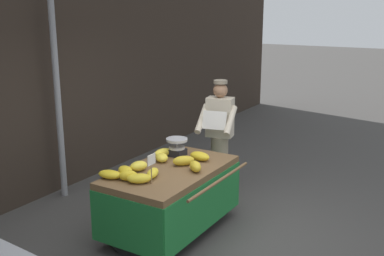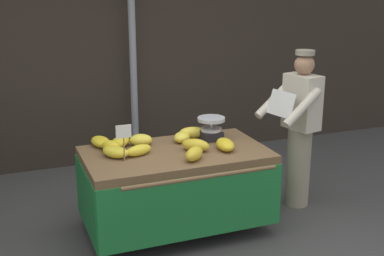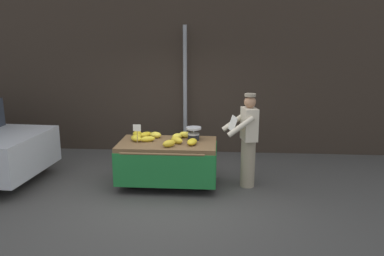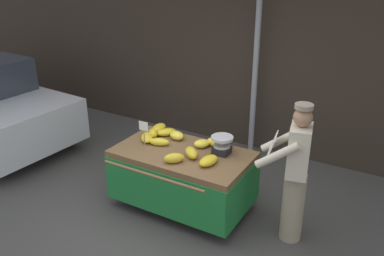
% 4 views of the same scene
% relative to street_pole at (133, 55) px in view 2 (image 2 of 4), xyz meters
% --- Properties ---
extents(ground_plane, '(60.00, 60.00, 0.00)m').
position_rel_street_pole_xyz_m(ground_plane, '(-0.11, -2.55, -1.47)').
color(ground_plane, '#423F3D').
extents(street_pole, '(0.09, 0.09, 2.95)m').
position_rel_street_pole_xyz_m(street_pole, '(0.00, 0.00, 0.00)').
color(street_pole, gray).
rests_on(street_pole, ground).
extents(banana_cart, '(1.77, 1.20, 0.84)m').
position_rel_street_pole_xyz_m(banana_cart, '(-0.14, -2.01, -0.86)').
color(banana_cart, brown).
rests_on(banana_cart, ground).
extents(weighing_scale, '(0.28, 0.28, 0.24)m').
position_rel_street_pole_xyz_m(weighing_scale, '(0.32, -1.80, -0.52)').
color(weighing_scale, black).
rests_on(weighing_scale, banana_cart).
extents(price_sign, '(0.14, 0.01, 0.34)m').
position_rel_street_pole_xyz_m(price_sign, '(-0.66, -2.11, -0.39)').
color(price_sign, '#997A51').
rests_on(price_sign, banana_cart).
extents(banana_bunch_0, '(0.23, 0.24, 0.12)m').
position_rel_street_pole_xyz_m(banana_bunch_0, '(-0.72, -1.83, -0.58)').
color(banana_bunch_0, gold).
rests_on(banana_bunch_0, banana_cart).
extents(banana_bunch_1, '(0.21, 0.31, 0.09)m').
position_rel_street_pole_xyz_m(banana_bunch_1, '(-0.78, -1.61, -0.59)').
color(banana_bunch_1, gold).
rests_on(banana_bunch_1, banana_cart).
extents(banana_bunch_2, '(0.29, 0.32, 0.10)m').
position_rel_street_pole_xyz_m(banana_bunch_2, '(-0.60, -1.69, -0.59)').
color(banana_bunch_2, gold).
rests_on(banana_bunch_2, banana_cart).
extents(banana_bunch_3, '(0.29, 0.32, 0.11)m').
position_rel_street_pole_xyz_m(banana_bunch_3, '(-0.71, -1.98, -0.59)').
color(banana_bunch_3, yellow).
rests_on(banana_bunch_3, banana_cart).
extents(banana_bunch_4, '(0.30, 0.29, 0.12)m').
position_rel_street_pole_xyz_m(banana_bunch_4, '(0.04, -2.08, -0.58)').
color(banana_bunch_4, gold).
rests_on(banana_bunch_4, banana_cart).
extents(banana_bunch_5, '(0.27, 0.27, 0.12)m').
position_rel_street_pole_xyz_m(banana_bunch_5, '(-0.07, -2.32, -0.58)').
color(banana_bunch_5, gold).
rests_on(banana_bunch_5, banana_cart).
extents(banana_bunch_6, '(0.29, 0.18, 0.12)m').
position_rel_street_pole_xyz_m(banana_bunch_6, '(0.17, -1.68, -0.58)').
color(banana_bunch_6, yellow).
rests_on(banana_bunch_6, banana_cart).
extents(banana_bunch_7, '(0.26, 0.22, 0.12)m').
position_rel_street_pole_xyz_m(banana_bunch_7, '(-0.40, -1.73, -0.58)').
color(banana_bunch_7, yellow).
rests_on(banana_bunch_7, banana_cart).
extents(banana_bunch_8, '(0.29, 0.20, 0.10)m').
position_rel_street_pole_xyz_m(banana_bunch_8, '(-0.50, -2.00, -0.59)').
color(banana_bunch_8, yellow).
rests_on(banana_bunch_8, banana_cart).
extents(banana_bunch_9, '(0.26, 0.26, 0.10)m').
position_rel_street_pole_xyz_m(banana_bunch_9, '(0.02, -1.77, -0.59)').
color(banana_bunch_9, yellow).
rests_on(banana_bunch_9, banana_cart).
extents(banana_bunch_10, '(0.21, 0.31, 0.11)m').
position_rel_street_pole_xyz_m(banana_bunch_10, '(0.32, -2.15, -0.59)').
color(banana_bunch_10, gold).
rests_on(banana_bunch_10, banana_cart).
extents(vendor_person, '(0.65, 0.60, 1.71)m').
position_rel_street_pole_xyz_m(vendor_person, '(1.30, -1.91, -0.60)').
color(vendor_person, gray).
rests_on(vendor_person, ground).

